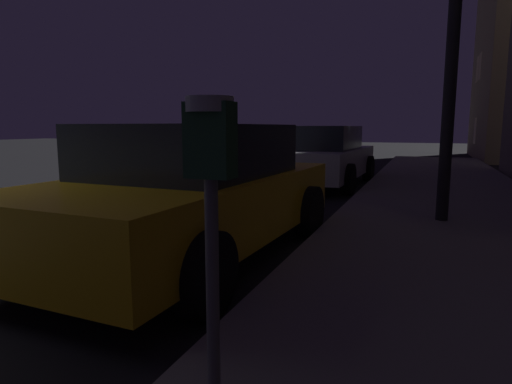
% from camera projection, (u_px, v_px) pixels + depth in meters
% --- Properties ---
extents(parking_meter, '(0.19, 0.19, 1.37)m').
position_uv_depth(parking_meter, '(211.00, 181.00, 1.73)').
color(parking_meter, '#59595B').
rests_on(parking_meter, sidewalk).
extents(car_yellow_cab, '(2.25, 4.26, 1.43)m').
position_uv_depth(car_yellow_cab, '(191.00, 192.00, 4.68)').
color(car_yellow_cab, gold).
rests_on(car_yellow_cab, ground).
extents(car_silver, '(2.20, 4.30, 1.43)m').
position_uv_depth(car_silver, '(321.00, 156.00, 10.40)').
color(car_silver, '#B7B7BF').
rests_on(car_silver, ground).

